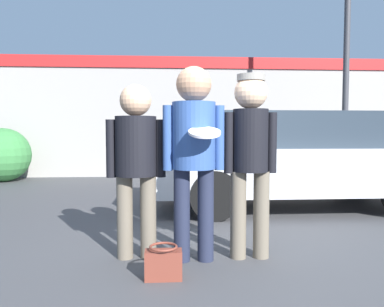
# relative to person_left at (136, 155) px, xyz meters

# --- Properties ---
(ground_plane) EXTENTS (56.00, 56.00, 0.00)m
(ground_plane) POSITION_rel_person_left_xyz_m (0.77, -0.02, -0.97)
(ground_plane) COLOR #3F3F42
(storefront_building) EXTENTS (24.00, 0.22, 3.13)m
(storefront_building) POSITION_rel_person_left_xyz_m (0.77, 6.41, 0.62)
(storefront_building) COLOR gray
(storefront_building) RESTS_ON ground
(person_left) EXTENTS (0.55, 0.38, 1.63)m
(person_left) POSITION_rel_person_left_xyz_m (0.00, 0.00, 0.00)
(person_left) COLOR #665B4C
(person_left) RESTS_ON ground
(person_middle_with_frisbee) EXTENTS (0.56, 0.61, 1.78)m
(person_middle_with_frisbee) POSITION_rel_person_left_xyz_m (0.53, -0.11, 0.11)
(person_middle_with_frisbee) COLOR #1E2338
(person_middle_with_frisbee) RESTS_ON ground
(person_right) EXTENTS (0.50, 0.33, 1.72)m
(person_right) POSITION_rel_person_left_xyz_m (1.07, -0.06, 0.06)
(person_right) COLOR #665B4C
(person_right) RESTS_ON ground
(parked_car_near) EXTENTS (4.35, 1.78, 1.48)m
(parked_car_near) POSITION_rel_person_left_xyz_m (2.25, 2.21, -0.22)
(parked_car_near) COLOR #B7BABF
(parked_car_near) RESTS_ON ground
(street_lamp) EXTENTS (1.53, 0.35, 5.97)m
(street_lamp) POSITION_rel_person_left_xyz_m (4.11, 3.78, 2.71)
(street_lamp) COLOR #38383D
(street_lamp) RESTS_ON ground
(shrub) EXTENTS (1.27, 1.27, 1.27)m
(shrub) POSITION_rel_person_left_xyz_m (-3.60, 5.59, -0.34)
(shrub) COLOR #387A3D
(shrub) RESTS_ON ground
(handbag) EXTENTS (0.30, 0.23, 0.28)m
(handbag) POSITION_rel_person_left_xyz_m (0.26, -0.53, -0.84)
(handbag) COLOR brown
(handbag) RESTS_ON ground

